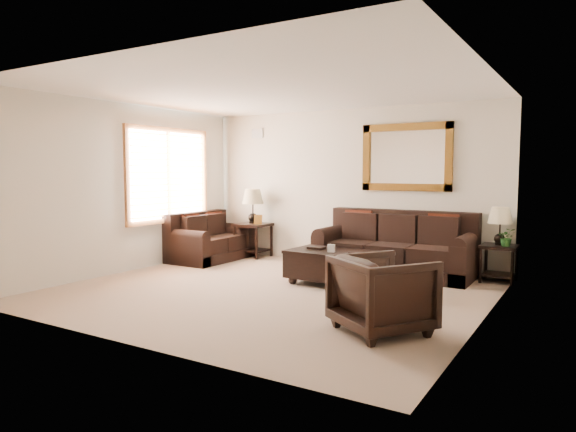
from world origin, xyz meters
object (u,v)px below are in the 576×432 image
Objects in this scene: coffee_table at (338,264)px; sofa at (395,251)px; loveseat at (209,242)px; armchair at (382,290)px; end_table_left at (253,213)px; end_table_right at (500,233)px.

sofa is at bearing 73.68° from coffee_table.
loveseat is 3.04m from coffee_table.
sofa is 2.81× the size of armchair.
end_table_right is (4.36, 0.04, -0.12)m from end_table_left.
end_table_left is at bearing -179.44° from end_table_right.
coffee_table is (2.96, -0.70, -0.02)m from loveseat.
end_table_right is 3.20m from armchair.
end_table_left is 1.17× the size of end_table_right.
end_table_right reaches higher than sofa.
sofa is 1.65× the size of coffee_table.
sofa is at bearing -173.02° from end_table_right.
loveseat is 4.96m from end_table_right.
end_table_right is (1.51, 0.18, 0.36)m from sofa.
armchair is (3.74, -3.08, -0.41)m from end_table_left.
end_table_left is 4.87m from armchair.
sofa is 2.89m from end_table_left.
end_table_right is 2.42m from coffee_table.
sofa is 2.19× the size of end_table_right.
coffee_table is at bearing -29.26° from end_table_left.
loveseat reaches higher than armchair.
sofa reaches higher than armchair.
loveseat is (-3.38, -0.52, -0.04)m from sofa.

